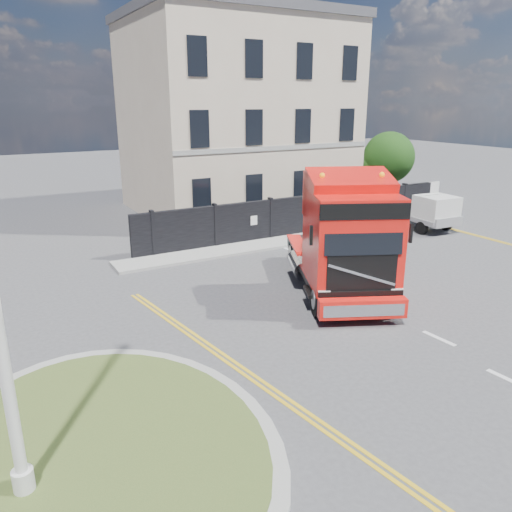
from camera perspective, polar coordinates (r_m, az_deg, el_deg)
ground at (r=15.81m, az=6.00°, el=-7.52°), size 120.00×120.00×0.00m
traffic_island at (r=10.92m, az=-16.97°, el=-20.34°), size 6.80×6.80×0.17m
hoarding_fence at (r=26.10m, az=6.45°, el=4.79°), size 18.80×0.25×2.00m
georgian_building at (r=31.62m, az=-2.33°, el=15.78°), size 12.30×10.30×12.80m
tree at (r=33.10m, az=14.63°, el=10.59°), size 3.20×3.20×4.80m
pavement_far at (r=25.30m, az=6.55°, el=2.19°), size 20.00×1.60×0.12m
truck at (r=17.31m, az=10.14°, el=1.37°), size 5.47×7.68×4.33m
flatbed_pickup at (r=28.04m, az=19.00°, el=4.88°), size 2.10×4.69×1.91m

